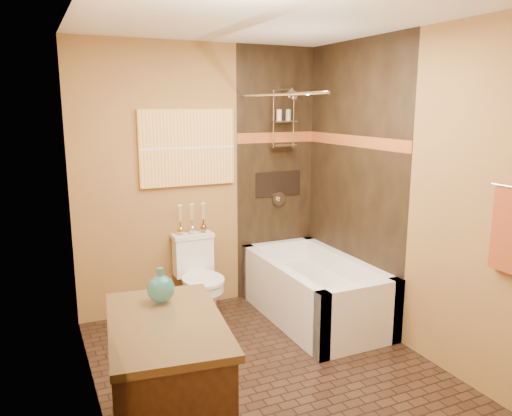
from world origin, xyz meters
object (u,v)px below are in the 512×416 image
toilet (199,277)px  bathtub (314,295)px  sunset_painting (187,148)px  vanity (167,394)px

toilet → bathtub: bearing=-26.5°
sunset_painting → toilet: (0.00, -0.25, -1.17)m
sunset_painting → vanity: bearing=-110.7°
bathtub → toilet: size_ratio=1.99×
sunset_painting → bathtub: size_ratio=0.60×
sunset_painting → toilet: size_ratio=1.19×
bathtub → vanity: 2.19m
sunset_painting → toilet: bearing=-90.0°
toilet → vanity: bearing=-113.4°
bathtub → vanity: size_ratio=1.47×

